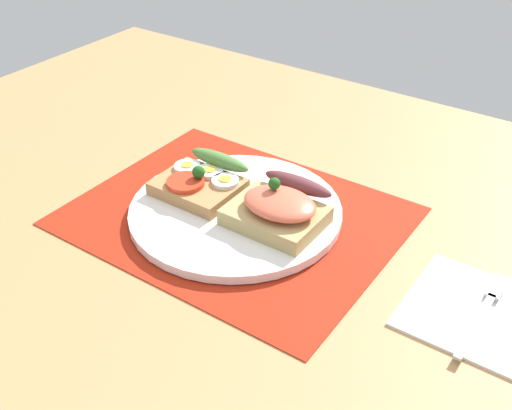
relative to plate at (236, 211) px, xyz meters
The scene contains 7 objects.
ground_plane 2.44cm from the plate, ahead, with size 120.00×90.00×3.20cm, color tan.
placemat 0.69cm from the plate, ahead, with size 37.90×30.15×0.30cm, color #A6230F.
plate is the anchor object (origin of this frame).
sandwich_egg_tomato 6.12cm from the plate, behind, with size 10.06×9.51×3.88cm.
sandwich_salmon 6.45cm from the plate, ahead, with size 10.67×9.71×5.37cm.
napkin 29.25cm from the plate, ahead, with size 12.87×13.08×0.60cm, color white.
fork 30.17cm from the plate, ahead, with size 1.62×13.86×0.32cm.
Camera 1 is at (37.61, -50.08, 43.94)cm, focal length 44.25 mm.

